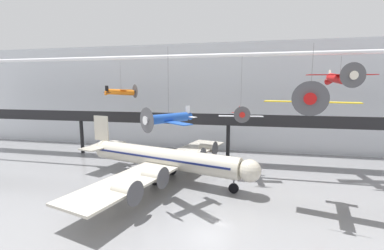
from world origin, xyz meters
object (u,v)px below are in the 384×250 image
Objects in this scene: suspended_plane_blue_trainer at (169,118)px; suspended_plane_red_highwing at (340,79)px; suspended_plane_silver_racer at (241,114)px; airliner_silver_main at (161,158)px; suspended_plane_yellow_lowwing at (310,98)px; suspended_plane_orange_highwing at (121,92)px.

suspended_plane_blue_trainer is 26.61m from suspended_plane_red_highwing.
suspended_plane_red_highwing reaches higher than suspended_plane_silver_racer.
airliner_silver_main is 3.48× the size of suspended_plane_red_highwing.
suspended_plane_red_highwing reaches higher than airliner_silver_main.
suspended_plane_yellow_lowwing is 14.51m from suspended_plane_red_highwing.
suspended_plane_red_highwing is at bearing -48.68° from suspended_plane_orange_highwing.
suspended_plane_red_highwing is at bearing 164.76° from suspended_plane_yellow_lowwing.
suspended_plane_yellow_lowwing and suspended_plane_red_highwing have the same top height.
suspended_plane_yellow_lowwing is at bearing 33.70° from suspended_plane_silver_racer.
airliner_silver_main is at bearing -80.31° from suspended_plane_silver_racer.
suspended_plane_blue_trainer is 1.00× the size of suspended_plane_silver_racer.
suspended_plane_yellow_lowwing is at bearing -72.21° from suspended_plane_orange_highwing.
suspended_plane_silver_racer is at bearing 31.16° from airliner_silver_main.
airliner_silver_main is at bearing -81.95° from suspended_plane_red_highwing.
suspended_plane_orange_highwing is at bearing -102.89° from suspended_plane_yellow_lowwing.
suspended_plane_orange_highwing is (-35.78, 1.41, -2.08)m from suspended_plane_red_highwing.
airliner_silver_main is 10.53m from suspended_plane_blue_trainer.
suspended_plane_silver_racer is at bearing -82.44° from suspended_plane_red_highwing.
suspended_plane_blue_trainer reaches higher than airliner_silver_main.
suspended_plane_blue_trainer is at bearing -64.47° from suspended_plane_red_highwing.
suspended_plane_silver_racer is 0.96× the size of suspended_plane_red_highwing.
suspended_plane_silver_racer is at bearing -59.82° from suspended_plane_orange_highwing.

